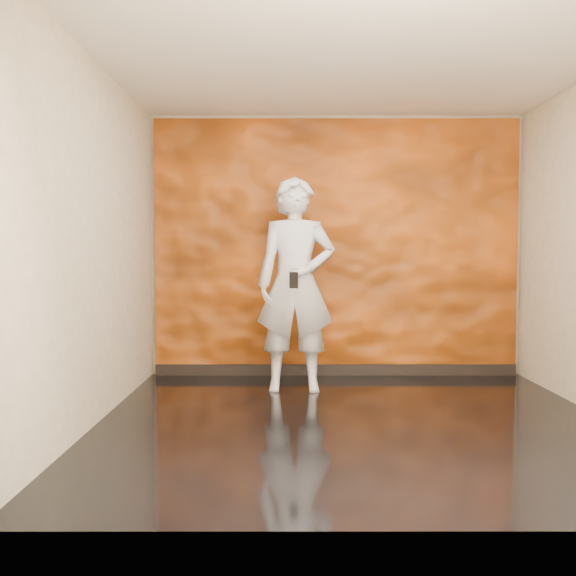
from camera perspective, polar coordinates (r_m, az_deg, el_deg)
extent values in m
cube|color=black|center=(5.16, 5.89, -11.76)|extent=(4.00, 4.00, 0.01)
cube|color=#AA9F88|center=(6.98, 4.26, 3.75)|extent=(4.00, 0.02, 2.80)
cube|color=#AA9F88|center=(3.01, 9.97, 4.70)|extent=(4.00, 0.02, 2.80)
cube|color=#AA9F88|center=(5.18, -16.66, 3.89)|extent=(0.02, 4.00, 2.80)
cube|color=white|center=(5.21, 6.07, 19.63)|extent=(4.00, 4.00, 0.01)
cube|color=orange|center=(6.94, 4.29, 3.58)|extent=(3.90, 0.06, 2.75)
cube|color=black|center=(7.01, 4.27, -7.26)|extent=(3.90, 0.04, 0.12)
imported|color=#ADB1BD|center=(6.15, 0.70, 0.34)|extent=(0.75, 0.50, 2.05)
cube|color=black|center=(5.82, 0.52, 0.70)|extent=(0.08, 0.03, 0.15)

